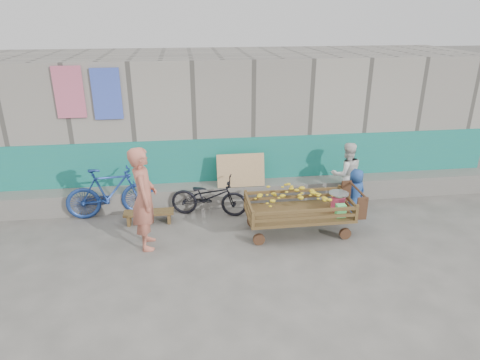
{
  "coord_description": "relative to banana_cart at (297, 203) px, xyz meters",
  "views": [
    {
      "loc": [
        -0.83,
        -6.08,
        3.97
      ],
      "look_at": [
        0.15,
        1.2,
        1.0
      ],
      "focal_mm": 32.0,
      "sensor_mm": 36.0,
      "label": 1
    }
  ],
  "objects": [
    {
      "name": "banana_cart",
      "position": [
        0.0,
        0.0,
        0.0
      ],
      "size": [
        2.12,
        0.97,
        0.9
      ],
      "color": "#4E381F",
      "rests_on": "ground"
    },
    {
      "name": "ground",
      "position": [
        -1.17,
        -0.87,
        -0.61
      ],
      "size": [
        80.0,
        80.0,
        0.0
      ],
      "primitive_type": "plane",
      "color": "#53514C",
      "rests_on": "ground"
    },
    {
      "name": "vendor_man",
      "position": [
        -2.74,
        -0.11,
        0.31
      ],
      "size": [
        0.49,
        0.7,
        1.85
      ],
      "primitive_type": "imported",
      "rotation": [
        0.0,
        0.0,
        1.64
      ],
      "color": "#B76450",
      "rests_on": "ground"
    },
    {
      "name": "woman",
      "position": [
        1.35,
        1.11,
        0.08
      ],
      "size": [
        0.7,
        0.56,
        1.39
      ],
      "primitive_type": "imported",
      "rotation": [
        0.0,
        0.0,
        3.19
      ],
      "color": "white",
      "rests_on": "ground"
    },
    {
      "name": "child",
      "position": [
        1.35,
        0.56,
        -0.11
      ],
      "size": [
        0.56,
        0.45,
        1.0
      ],
      "primitive_type": "imported",
      "rotation": [
        0.0,
        0.0,
        3.44
      ],
      "color": "#21458D",
      "rests_on": "ground"
    },
    {
      "name": "bench",
      "position": [
        -2.78,
        0.78,
        -0.43
      ],
      "size": [
        0.97,
        0.29,
        0.24
      ],
      "color": "#4E381F",
      "rests_on": "ground"
    },
    {
      "name": "bicycle_blue",
      "position": [
        -3.53,
        1.18,
        -0.09
      ],
      "size": [
        1.78,
        0.68,
        1.05
      ],
      "primitive_type": "imported",
      "rotation": [
        0.0,
        0.0,
        1.68
      ],
      "color": "navy",
      "rests_on": "ground"
    },
    {
      "name": "building_wall",
      "position": [
        -1.17,
        3.18,
        0.85
      ],
      "size": [
        12.0,
        3.5,
        3.0
      ],
      "color": "gray",
      "rests_on": "ground"
    },
    {
      "name": "bicycle_dark",
      "position": [
        -1.57,
        0.98,
        -0.2
      ],
      "size": [
        1.64,
        0.89,
        0.82
      ],
      "primitive_type": "imported",
      "rotation": [
        0.0,
        0.0,
        1.34
      ],
      "color": "black",
      "rests_on": "ground"
    }
  ]
}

